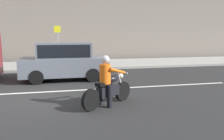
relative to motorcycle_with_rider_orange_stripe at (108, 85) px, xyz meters
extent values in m
plane|color=#252525|center=(-2.35, 1.20, -0.64)|extent=(80.00, 80.00, 0.00)
cube|color=#99968E|center=(-2.35, 9.20, -0.57)|extent=(40.00, 4.40, 0.14)
cube|color=silver|center=(-3.24, 2.10, -0.64)|extent=(18.00, 0.14, 0.01)
cylinder|color=black|center=(0.59, 0.41, -0.32)|extent=(0.60, 0.47, 0.65)
cylinder|color=black|center=(-0.57, -0.40, -0.32)|extent=(0.60, 0.47, 0.65)
cylinder|color=silver|center=(0.50, 0.34, 0.01)|extent=(0.31, 0.24, 0.73)
cube|color=black|center=(0.01, 0.01, -0.18)|extent=(0.80, 0.68, 0.32)
ellipsoid|color=black|center=(0.19, 0.13, 0.17)|extent=(0.53, 0.47, 0.22)
cube|color=black|center=(-0.13, -0.10, 0.07)|extent=(0.56, 0.49, 0.10)
cylinder|color=silver|center=(0.45, 0.31, 0.35)|extent=(0.43, 0.60, 0.04)
sphere|color=silver|center=(0.51, 0.36, 0.21)|extent=(0.17, 0.17, 0.17)
cylinder|color=silver|center=(-0.32, -0.03, -0.30)|extent=(0.61, 0.46, 0.07)
cylinder|color=black|center=(0.01, -0.24, -0.30)|extent=(0.21, 0.21, 0.69)
cylinder|color=black|center=(-0.22, 0.09, -0.30)|extent=(0.21, 0.21, 0.69)
cylinder|color=orange|center=(-0.09, -0.06, 0.36)|extent=(0.47, 0.47, 0.59)
cylinder|color=orange|center=(0.31, -0.06, 0.44)|extent=(0.60, 0.46, 0.28)
cylinder|color=orange|center=(0.05, 0.30, 0.44)|extent=(0.60, 0.46, 0.28)
sphere|color=tan|center=(-0.07, -0.05, 0.78)|extent=(0.20, 0.20, 0.20)
sphere|color=#B7B7BC|center=(-0.07, -0.05, 0.81)|extent=(0.25, 0.25, 0.25)
cube|color=slate|center=(-1.24, 4.32, 0.02)|extent=(4.03, 1.70, 0.84)
cube|color=slate|center=(-1.24, 4.32, 0.80)|extent=(2.50, 1.56, 0.72)
cube|color=black|center=(-1.24, 4.32, 0.80)|extent=(2.30, 1.59, 0.58)
cylinder|color=black|center=(0.01, 4.32, -0.32)|extent=(0.64, 1.76, 0.64)
cylinder|color=black|center=(-2.49, 4.32, -0.32)|extent=(0.64, 1.76, 0.64)
cylinder|color=gray|center=(-1.62, 9.44, 0.80)|extent=(0.08, 0.08, 2.62)
cube|color=yellow|center=(-1.62, 9.41, 1.86)|extent=(0.44, 0.03, 0.44)
camera|label=1|loc=(-1.34, -6.79, 1.59)|focal=36.71mm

